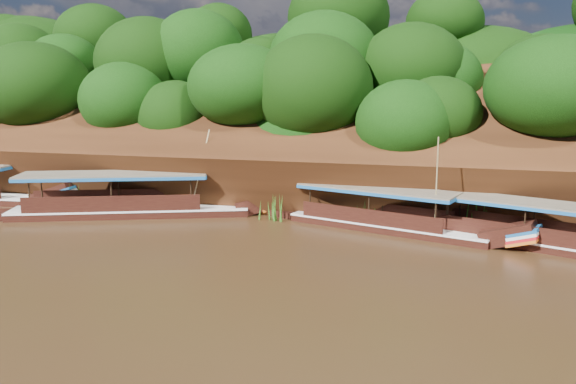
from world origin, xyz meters
name	(u,v)px	position (x,y,z in m)	size (l,w,h in m)	color
ground	(327,273)	(0.00, 0.00, 0.00)	(160.00, 160.00, 0.00)	black
riverbank	(384,163)	(-0.01, 22.73, 1.89)	(120.00, 30.06, 19.40)	black
boat_0	(560,241)	(10.38, 6.35, 0.52)	(13.96, 6.84, 5.68)	black
boat_1	(399,222)	(2.43, 8.00, 0.54)	(13.70, 5.86, 5.97)	black
boat_2	(145,206)	(-13.36, 7.90, 0.62)	(16.96, 8.38, 5.88)	black
reeds	(317,206)	(-2.62, 9.52, 0.85)	(51.00, 2.49, 2.01)	#2E5E17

